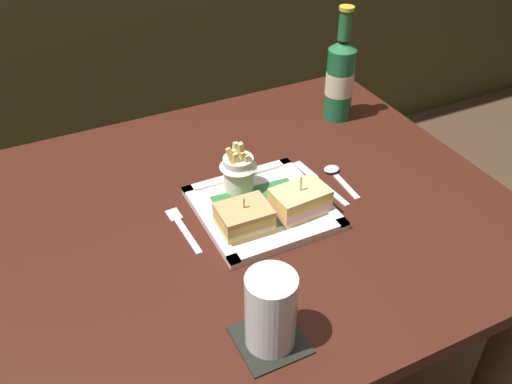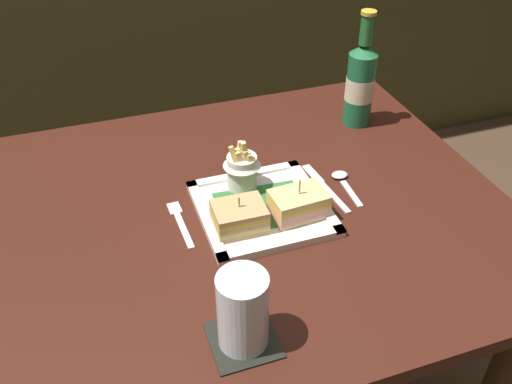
{
  "view_description": "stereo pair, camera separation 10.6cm",
  "coord_description": "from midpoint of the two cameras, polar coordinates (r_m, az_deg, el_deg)",
  "views": [
    {
      "loc": [
        -0.37,
        -0.77,
        1.43
      ],
      "look_at": [
        0.01,
        -0.01,
        0.79
      ],
      "focal_mm": 38.9,
      "sensor_mm": 36.0,
      "label": 1
    },
    {
      "loc": [
        -0.27,
        -0.81,
        1.43
      ],
      "look_at": [
        0.01,
        -0.01,
        0.79
      ],
      "focal_mm": 38.9,
      "sensor_mm": 36.0,
      "label": 2
    }
  ],
  "objects": [
    {
      "name": "sandwich_half_right",
      "position": [
        1.05,
        7.3,
        -1.32
      ],
      "size": [
        0.11,
        0.08,
        0.08
      ],
      "color": "#D7B781",
      "rests_on": "square_plate"
    },
    {
      "name": "fork",
      "position": [
        1.06,
        -4.98,
        -3.13
      ],
      "size": [
        0.03,
        0.14,
        0.0
      ],
      "color": "silver",
      "rests_on": "dining_table"
    },
    {
      "name": "sandwich_half_left",
      "position": [
        1.01,
        1.28,
        -2.69
      ],
      "size": [
        0.1,
        0.08,
        0.07
      ],
      "color": "tan",
      "rests_on": "square_plate"
    },
    {
      "name": "fries_cup",
      "position": [
        1.09,
        1.3,
        2.59
      ],
      "size": [
        0.08,
        0.08,
        0.11
      ],
      "color": "silver",
      "rests_on": "square_plate"
    },
    {
      "name": "beer_bottle",
      "position": [
        1.35,
        12.95,
        10.86
      ],
      "size": [
        0.07,
        0.07,
        0.27
      ],
      "color": "#1B673E",
      "rests_on": "dining_table"
    },
    {
      "name": "drink_coaster",
      "position": [
        0.86,
        2.35,
        -15.15
      ],
      "size": [
        0.1,
        0.1,
        0.0
      ],
      "primitive_type": "cube",
      "color": "black",
      "rests_on": "dining_table"
    },
    {
      "name": "dining_table",
      "position": [
        1.2,
        2.01,
        -7.7
      ],
      "size": [
        1.0,
        0.87,
        0.75
      ],
      "color": "#3C180F",
      "rests_on": "ground_plane"
    },
    {
      "name": "water_glass",
      "position": [
        0.82,
        2.45,
        -12.69
      ],
      "size": [
        0.08,
        0.08,
        0.13
      ],
      "color": "silver",
      "rests_on": "dining_table"
    },
    {
      "name": "spoon",
      "position": [
        1.18,
        11.46,
        1.19
      ],
      "size": [
        0.03,
        0.12,
        0.01
      ],
      "color": "silver",
      "rests_on": "dining_table"
    },
    {
      "name": "square_plate",
      "position": [
        1.08,
        3.42,
        -1.81
      ],
      "size": [
        0.24,
        0.24,
        0.02
      ],
      "color": "white",
      "rests_on": "dining_table"
    },
    {
      "name": "knife",
      "position": [
        1.16,
        9.59,
        0.57
      ],
      "size": [
        0.03,
        0.18,
        0.0
      ],
      "color": "silver",
      "rests_on": "dining_table"
    }
  ]
}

